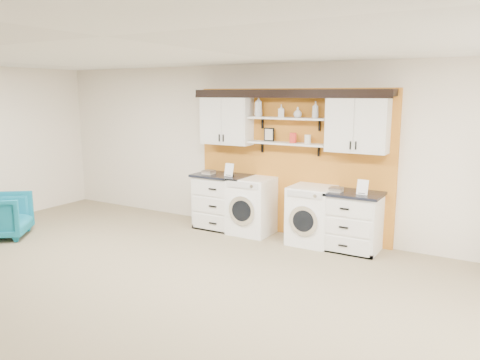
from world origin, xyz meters
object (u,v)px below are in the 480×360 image
Objects in this scene: base_cabinet_left at (223,202)px; dryer at (312,215)px; armchair at (3,216)px; base_cabinet_right at (350,221)px; washer at (252,206)px.

base_cabinet_left is 1.65m from dryer.
base_cabinet_left is 1.24× the size of armchair.
base_cabinet_left is at bearing -180.00° from base_cabinet_right.
washer is at bearing -93.99° from armchair.
armchair is at bearing -141.35° from base_cabinet_left.
base_cabinet_right reaches higher than armchair.
washer reaches higher than base_cabinet_right.
base_cabinet_left reaches higher than dryer.
washer is at bearing 180.00° from dryer.
washer is (-1.68, -0.00, 0.03)m from base_cabinet_right.
armchair is (-2.81, -2.25, -0.12)m from base_cabinet_left.
base_cabinet_left is 2.26m from base_cabinet_right.
base_cabinet_right is at bearing 0.12° from washer.
washer is 1.04× the size of dryer.
washer is 1.07m from dryer.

